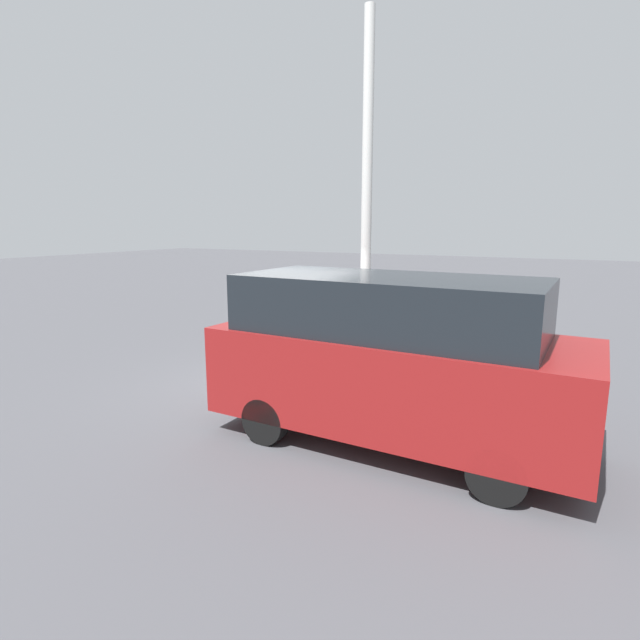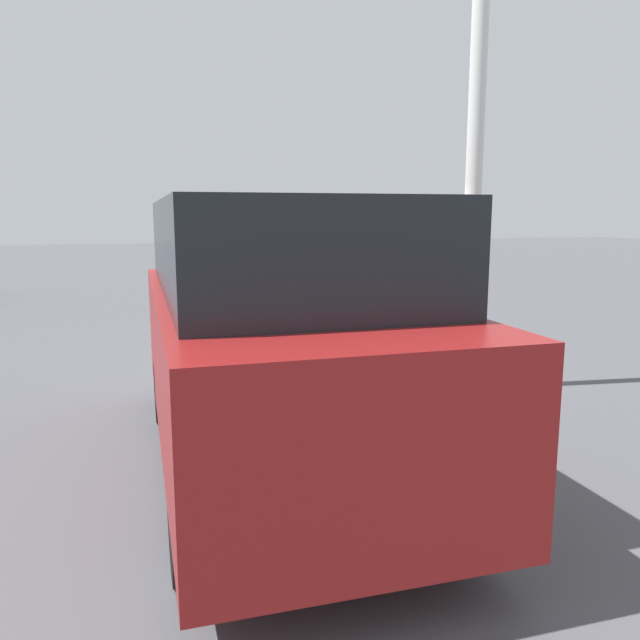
% 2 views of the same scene
% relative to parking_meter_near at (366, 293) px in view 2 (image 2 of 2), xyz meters
% --- Properties ---
extents(ground_plane, '(80.00, 80.00, 0.00)m').
position_rel_parking_meter_near_xyz_m(ground_plane, '(0.17, -0.68, -1.10)').
color(ground_plane, '#4C4C51').
extents(parking_meter_near, '(0.21, 0.14, 1.49)m').
position_rel_parking_meter_near_xyz_m(parking_meter_near, '(0.00, 0.00, 0.00)').
color(parking_meter_near, gray).
rests_on(parking_meter_near, ground).
extents(lamp_post, '(0.44, 0.44, 6.71)m').
position_rel_parking_meter_near_xyz_m(lamp_post, '(1.06, 0.92, 1.49)').
color(lamp_post, beige).
rests_on(lamp_post, ground).
extents(parked_van, '(4.89, 2.04, 2.26)m').
position_rel_parking_meter_near_xyz_m(parked_van, '(2.66, -1.91, 0.10)').
color(parked_van, maroon).
rests_on(parked_van, ground).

